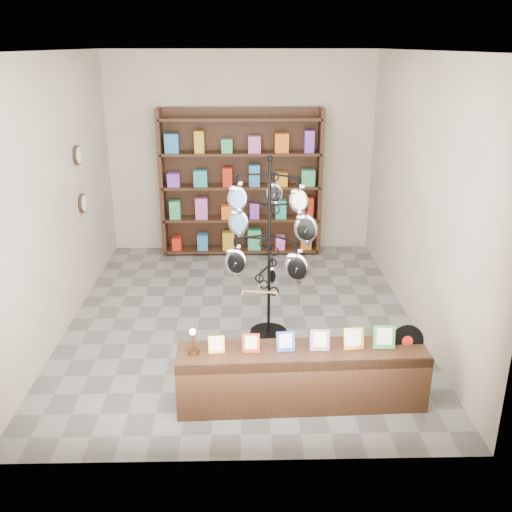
# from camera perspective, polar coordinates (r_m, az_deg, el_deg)

# --- Properties ---
(ground) EXTENTS (5.00, 5.00, 0.00)m
(ground) POSITION_cam_1_polar(r_m,az_deg,el_deg) (6.85, -1.46, -6.12)
(ground) COLOR slate
(ground) RESTS_ON ground
(room_envelope) EXTENTS (5.00, 5.00, 5.00)m
(room_envelope) POSITION_cam_1_polar(r_m,az_deg,el_deg) (6.25, -1.62, 9.24)
(room_envelope) COLOR beige
(room_envelope) RESTS_ON ground
(display_tree) EXTENTS (1.05, 1.01, 2.01)m
(display_tree) POSITION_cam_1_polar(r_m,az_deg,el_deg) (6.03, 1.34, 2.09)
(display_tree) COLOR black
(display_tree) RESTS_ON ground
(front_shelf) EXTENTS (2.22, 0.53, 0.78)m
(front_shelf) POSITION_cam_1_polar(r_m,az_deg,el_deg) (5.22, 4.58, -11.90)
(front_shelf) COLOR black
(front_shelf) RESTS_ON ground
(back_shelving) EXTENTS (2.42, 0.36, 2.20)m
(back_shelving) POSITION_cam_1_polar(r_m,az_deg,el_deg) (8.66, -1.50, 6.86)
(back_shelving) COLOR black
(back_shelving) RESTS_ON ground
(wall_clocks) EXTENTS (0.03, 0.24, 0.84)m
(wall_clocks) POSITION_cam_1_polar(r_m,az_deg,el_deg) (7.38, -17.18, 7.31)
(wall_clocks) COLOR black
(wall_clocks) RESTS_ON ground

